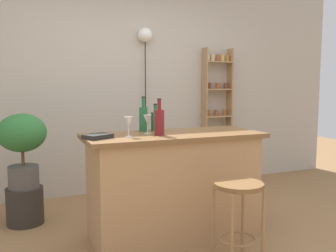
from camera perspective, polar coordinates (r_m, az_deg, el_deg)
The scene contains 14 objects.
ground at distance 3.25m, azimuth 3.05°, elevation -18.41°, with size 12.00×12.00×0.00m, color olive.
back_wall at distance 4.78m, azimuth -7.04°, elevation 6.86°, with size 6.40×0.10×2.80m, color #BCB2A3.
kitchen_counter at distance 3.34m, azimuth 0.86°, elevation -9.05°, with size 1.55×0.64×0.94m.
bar_stool at distance 2.89m, azimuth 10.67°, elevation -11.45°, with size 0.37×0.37×0.64m.
spice_shelf at distance 5.17m, azimuth 7.48°, elevation 1.46°, with size 0.41×0.15×1.84m.
plant_stool at distance 3.98m, azimuth -21.00°, elevation -11.29°, with size 0.35×0.35×0.36m, color #2D2823.
potted_plant at distance 3.84m, azimuth -21.38°, elevation -2.25°, with size 0.46×0.41×0.72m.
bottle_soda_blue at distance 3.37m, azimuth -3.78°, elevation 1.19°, with size 0.08×0.08×0.32m.
bottle_wine_red at distance 3.11m, azimuth -1.33°, elevation 0.70°, with size 0.08×0.08×0.31m.
bottle_olive_oil at distance 3.42m, azimuth -1.93°, elevation 0.83°, with size 0.08×0.08×0.25m.
wine_glass_left at distance 3.21m, azimuth -3.16°, elevation 0.89°, with size 0.07×0.07×0.16m.
wine_glass_center at distance 3.04m, azimuth -6.06°, elevation 0.54°, with size 0.07×0.07×0.16m.
cookbook at distance 2.99m, azimuth -10.68°, elevation -1.55°, with size 0.21×0.15×0.04m, color black.
pendant_globe_light at distance 4.79m, azimuth -3.52°, elevation 13.18°, with size 0.18×0.18×2.06m.
Camera 1 is at (-1.27, -2.65, 1.37)m, focal length 39.91 mm.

